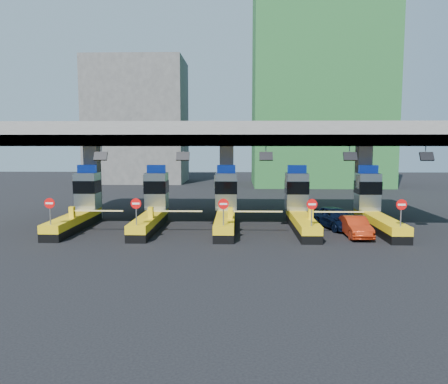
{
  "coord_description": "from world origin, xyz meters",
  "views": [
    {
      "loc": [
        0.76,
        -29.14,
        5.61
      ],
      "look_at": [
        -0.11,
        0.0,
        2.43
      ],
      "focal_mm": 35.0,
      "sensor_mm": 36.0,
      "label": 1
    }
  ],
  "objects": [
    {
      "name": "ground",
      "position": [
        0.0,
        0.0,
        0.0
      ],
      "size": [
        120.0,
        120.0,
        0.0
      ],
      "primitive_type": "plane",
      "color": "black",
      "rests_on": "ground"
    },
    {
      "name": "bg_building_scaffold",
      "position": [
        12.0,
        32.0,
        14.0
      ],
      "size": [
        18.0,
        12.0,
        28.0
      ],
      "primitive_type": "cube",
      "color": "#1E5926",
      "rests_on": "ground"
    },
    {
      "name": "toll_canopy",
      "position": [
        0.0,
        2.87,
        6.13
      ],
      "size": [
        28.0,
        12.09,
        7.0
      ],
      "color": "slate",
      "rests_on": "ground"
    },
    {
      "name": "toll_lane_left",
      "position": [
        -5.0,
        0.28,
        1.4
      ],
      "size": [
        4.43,
        8.0,
        4.16
      ],
      "color": "black",
      "rests_on": "ground"
    },
    {
      "name": "toll_lane_far_right",
      "position": [
        10.0,
        0.28,
        1.4
      ],
      "size": [
        4.43,
        8.0,
        4.16
      ],
      "color": "black",
      "rests_on": "ground"
    },
    {
      "name": "toll_lane_right",
      "position": [
        5.0,
        0.28,
        1.4
      ],
      "size": [
        4.43,
        8.0,
        4.16
      ],
      "color": "black",
      "rests_on": "ground"
    },
    {
      "name": "bg_building_concrete",
      "position": [
        -14.0,
        36.0,
        9.0
      ],
      "size": [
        14.0,
        10.0,
        18.0
      ],
      "primitive_type": "cube",
      "color": "#4C4C49",
      "rests_on": "ground"
    },
    {
      "name": "van",
      "position": [
        7.37,
        -0.0,
        0.73
      ],
      "size": [
        2.81,
        4.6,
        1.46
      ],
      "primitive_type": "imported",
      "rotation": [
        0.0,
        0.0,
        0.27
      ],
      "color": "black",
      "rests_on": "ground"
    },
    {
      "name": "toll_lane_center",
      "position": [
        0.0,
        0.28,
        1.4
      ],
      "size": [
        4.43,
        8.0,
        4.16
      ],
      "color": "black",
      "rests_on": "ground"
    },
    {
      "name": "toll_lane_far_left",
      "position": [
        -10.0,
        0.28,
        1.4
      ],
      "size": [
        4.43,
        8.0,
        4.16
      ],
      "color": "black",
      "rests_on": "ground"
    },
    {
      "name": "red_car",
      "position": [
        8.0,
        -2.65,
        0.62
      ],
      "size": [
        1.37,
        3.76,
        1.23
      ],
      "primitive_type": "imported",
      "rotation": [
        0.0,
        0.0,
        0.02
      ],
      "color": "#A2250C",
      "rests_on": "ground"
    }
  ]
}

